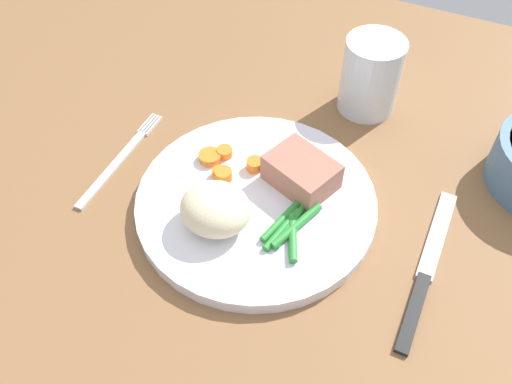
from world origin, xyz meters
TOP-DOWN VIEW (x-y plane):
  - dining_table at (0.00, 0.00)cm, footprint 120.00×90.00cm
  - dinner_plate at (3.11, -2.99)cm, footprint 26.07×26.07cm
  - meat_portion at (6.63, 1.12)cm, footprint 8.72×7.65cm
  - mashed_potatoes at (0.77, -7.68)cm, footprint 7.33×6.71cm
  - carrot_slices at (-1.89, -0.33)cm, footprint 7.42×5.16cm
  - green_beans at (8.02, -5.15)cm, footprint 4.58×8.84cm
  - fork at (-14.44, -3.25)cm, footprint 1.44×16.60cm
  - knife at (22.05, -3.28)cm, footprint 1.70×20.50cm
  - water_glass at (8.88, 18.29)cm, footprint 7.32×7.32cm

SIDE VIEW (x-z plane):
  - dining_table at x=0.00cm, z-range 0.00..2.00cm
  - knife at x=22.05cm, z-range 1.88..2.52cm
  - fork at x=-14.44cm, z-range 2.00..2.40cm
  - dinner_plate at x=3.11cm, z-range 2.00..3.60cm
  - green_beans at x=8.02cm, z-range 3.56..4.44cm
  - carrot_slices at x=-1.89cm, z-range 3.50..4.75cm
  - meat_portion at x=6.63cm, z-range 3.60..6.94cm
  - mashed_potatoes at x=0.77cm, z-range 3.60..8.02cm
  - water_glass at x=8.88cm, z-range 1.30..10.99cm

